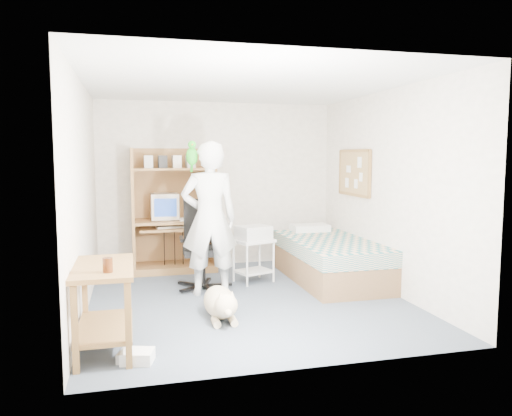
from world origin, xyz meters
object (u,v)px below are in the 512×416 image
(bed, at_px, (329,259))
(person, at_px, (209,219))
(dog, at_px, (221,302))
(printer_cart, at_px, (254,254))
(computer_hutch, at_px, (174,215))
(side_desk, at_px, (104,294))
(office_chair, at_px, (202,257))

(bed, relative_size, person, 1.08)
(dog, xyz_separation_m, printer_cart, (0.70, 1.38, 0.22))
(computer_hutch, distance_m, person, 1.44)
(person, height_order, dog, person)
(computer_hutch, height_order, printer_cart, computer_hutch)
(bed, height_order, printer_cart, bed)
(person, bearing_deg, side_desk, 55.59)
(bed, bearing_deg, printer_cart, 171.23)
(side_desk, bearing_deg, bed, 32.50)
(dog, bearing_deg, office_chair, 90.98)
(person, distance_m, printer_cart, 0.96)
(side_desk, bearing_deg, computer_hutch, 73.86)
(computer_hutch, bearing_deg, printer_cart, -44.72)
(bed, relative_size, printer_cart, 3.43)
(dog, bearing_deg, computer_hutch, 97.24)
(office_chair, relative_size, printer_cart, 1.90)
(computer_hutch, relative_size, office_chair, 1.61)
(bed, bearing_deg, dog, -144.68)
(computer_hutch, distance_m, bed, 2.35)
(office_chair, bearing_deg, printer_cart, 13.34)
(office_chair, xyz_separation_m, person, (0.05, -0.31, 0.53))
(side_desk, distance_m, dog, 1.32)
(bed, bearing_deg, office_chair, 179.11)
(computer_hutch, relative_size, side_desk, 1.80)
(side_desk, xyz_separation_m, person, (1.16, 1.53, 0.44))
(dog, distance_m, printer_cart, 1.56)
(side_desk, height_order, person, person)
(person, bearing_deg, computer_hutch, -74.64)
(bed, distance_m, person, 1.83)
(printer_cart, bearing_deg, bed, -29.19)
(computer_hutch, relative_size, dog, 1.76)
(office_chair, relative_size, person, 0.60)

